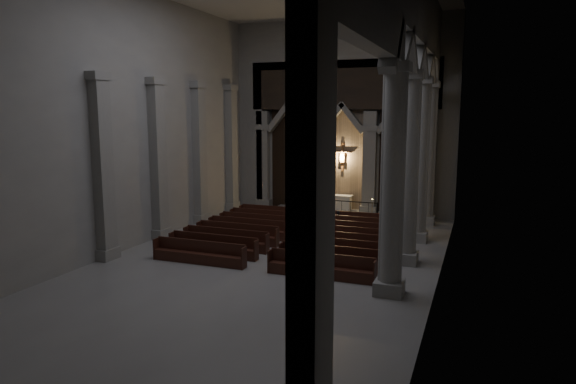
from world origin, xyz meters
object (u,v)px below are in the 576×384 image
(candle_stand_left, at_px, (293,208))
(candle_stand_right, at_px, (372,214))
(altar_rail, at_px, (333,205))
(altar, at_px, (337,202))
(worshipper, at_px, (338,221))
(pews, at_px, (293,239))

(candle_stand_left, relative_size, candle_stand_right, 1.07)
(candle_stand_left, bearing_deg, altar_rail, -1.40)
(altar, xyz_separation_m, worshipper, (1.40, -4.86, -0.09))
(candle_stand_right, relative_size, worshipper, 1.16)
(altar, xyz_separation_m, altar_rail, (0.16, -1.57, 0.09))
(altar_rail, distance_m, worshipper, 3.52)
(altar, bearing_deg, candle_stand_right, -30.15)
(altar, xyz_separation_m, pews, (0.16, -8.58, -0.32))
(pews, bearing_deg, candle_stand_left, 110.46)
(candle_stand_left, height_order, worshipper, candle_stand_left)
(altar, relative_size, candle_stand_right, 1.51)
(altar, bearing_deg, pews, -88.96)
(altar, bearing_deg, candle_stand_left, -148.75)
(worshipper, bearing_deg, altar, 82.87)
(altar, distance_m, altar_rail, 1.58)
(altar_rail, bearing_deg, altar, 95.68)
(candle_stand_left, distance_m, pews, 7.55)
(altar_rail, xyz_separation_m, candle_stand_right, (2.39, 0.09, -0.38))
(candle_stand_left, bearing_deg, candle_stand_right, 0.35)
(pews, distance_m, worshipper, 3.93)
(altar_rail, bearing_deg, candle_stand_left, 178.60)
(candle_stand_left, distance_m, worshipper, 5.13)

